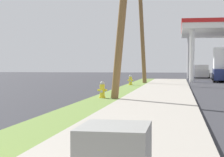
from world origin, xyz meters
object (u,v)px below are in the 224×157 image
object	(u,v)px
fire_hydrant_second	(102,91)
car_white_by_far_pump	(201,72)
utility_pole_background	(142,24)
utility_pole_midground	(123,2)
truck_navy_at_forecourt	(224,66)
fire_hydrant_third	(130,81)

from	to	relation	value
fire_hydrant_second	car_white_by_far_pump	size ratio (longest dim) A/B	0.16
utility_pole_background	car_white_by_far_pump	distance (m)	18.48
utility_pole_midground	truck_navy_at_forecourt	xyz separation A→B (m)	(6.49, 22.03, -2.76)
utility_pole_midground	truck_navy_at_forecourt	bearing A→B (deg)	73.60
truck_navy_at_forecourt	utility_pole_midground	bearing A→B (deg)	-106.40
fire_hydrant_second	car_white_by_far_pump	xyz separation A→B (m)	(5.94, 32.19, 0.28)
truck_navy_at_forecourt	car_white_by_far_pump	bearing A→B (deg)	98.25
fire_hydrant_third	utility_pole_midground	xyz separation A→B (m)	(1.12, -11.84, 3.80)
fire_hydrant_second	utility_pole_background	distance (m)	15.69
utility_pole_background	truck_navy_at_forecourt	world-z (taller)	utility_pole_background
fire_hydrant_second	truck_navy_at_forecourt	size ratio (longest dim) A/B	0.11
utility_pole_background	car_white_by_far_pump	size ratio (longest dim) A/B	2.01
utility_pole_midground	car_white_by_far_pump	world-z (taller)	utility_pole_midground
fire_hydrant_third	utility_pole_midground	bearing A→B (deg)	-84.58
fire_hydrant_second	truck_navy_at_forecourt	distance (m)	22.91
fire_hydrant_third	utility_pole_background	distance (m)	5.70
fire_hydrant_third	fire_hydrant_second	bearing A→B (deg)	-89.33
car_white_by_far_pump	truck_navy_at_forecourt	distance (m)	10.69
fire_hydrant_second	car_white_by_far_pump	bearing A→B (deg)	79.54
fire_hydrant_third	utility_pole_background	world-z (taller)	utility_pole_background
fire_hydrant_third	car_white_by_far_pump	xyz separation A→B (m)	(6.08, 20.74, 0.28)
fire_hydrant_second	fire_hydrant_third	size ratio (longest dim) A/B	1.00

